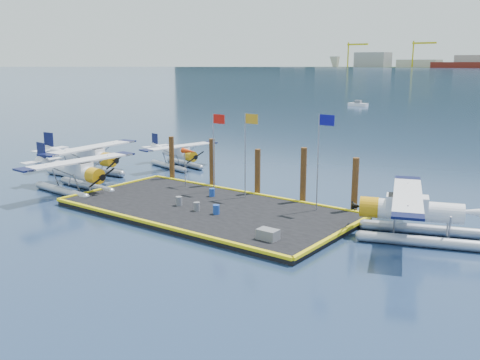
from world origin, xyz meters
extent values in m
plane|color=navy|center=(0.00, 0.00, 0.00)|extent=(4000.00, 4000.00, 0.00)
cube|color=black|center=(0.00, 0.00, 0.20)|extent=(20.00, 10.00, 0.40)
cylinder|color=yellow|center=(-420.00, 895.00, 22.00)|extent=(2.40, 2.40, 44.00)
cylinder|color=yellow|center=(-300.00, 895.00, 22.00)|extent=(2.40, 2.40, 44.00)
cone|color=black|center=(-350.00, 1500.00, 0.00)|extent=(1400.00, 1400.00, 520.00)
cylinder|color=#979BA4|center=(-12.34, -0.68, 0.31)|extent=(6.53, 0.99, 0.63)
cylinder|color=#979BA4|center=(-12.47, -2.98, 0.31)|extent=(6.53, 0.99, 0.63)
cylinder|color=white|center=(-12.20, -1.84, 1.73)|extent=(4.94, 1.42, 1.15)
cube|color=white|center=(-11.57, -1.88, 2.10)|extent=(2.37, 1.28, 0.94)
cube|color=black|center=(-11.25, -1.89, 2.31)|extent=(1.53, 1.18, 0.58)
cylinder|color=#CA890B|center=(-9.47, -1.99, 1.73)|extent=(1.12, 1.27, 1.22)
cube|color=black|center=(-8.58, -2.04, 1.73)|extent=(0.19, 2.34, 1.18)
cube|color=white|center=(-11.57, -1.88, 2.62)|extent=(2.09, 9.52, 0.13)
cube|color=#0A0E34|center=(-11.32, 2.63, 2.62)|extent=(1.62, 1.03, 0.14)
cube|color=#0A0E34|center=(-11.82, -6.38, 2.62)|extent=(1.62, 1.03, 0.14)
cube|color=#0A0E34|center=(-17.02, -1.58, 2.68)|extent=(1.16, 0.19, 1.78)
cube|color=white|center=(-16.91, -1.58, 1.99)|extent=(1.14, 3.62, 0.10)
cylinder|color=#979BA4|center=(-16.92, 3.80, 0.32)|extent=(6.73, 1.25, 0.65)
cylinder|color=#979BA4|center=(-16.71, 1.43, 0.32)|extent=(6.73, 1.25, 0.65)
cylinder|color=white|center=(-16.60, 2.64, 1.78)|extent=(5.11, 1.63, 1.19)
cube|color=white|center=(-15.95, 2.70, 2.16)|extent=(2.47, 1.40, 0.97)
cube|color=black|center=(-15.63, 2.72, 2.38)|extent=(1.61, 1.27, 0.59)
cylinder|color=#CA890B|center=(-13.80, 2.89, 1.78)|extent=(1.19, 1.34, 1.25)
cube|color=black|center=(-12.89, 2.97, 1.78)|extent=(0.28, 2.40, 1.21)
cube|color=white|center=(-15.95, 2.70, 2.70)|extent=(2.49, 9.83, 0.13)
cube|color=#0A0E34|center=(-16.37, 7.32, 2.70)|extent=(1.70, 1.11, 0.14)
cube|color=#0A0E34|center=(-15.54, -1.93, 2.70)|extent=(1.70, 1.11, 0.14)
cube|color=#0A0E34|center=(-21.55, 2.19, 2.75)|extent=(1.20, 0.24, 1.84)
cube|color=white|center=(-21.44, 2.20, 2.05)|extent=(1.30, 3.75, 0.11)
cylinder|color=#979BA4|center=(-12.66, 11.47, 0.26)|extent=(5.45, 1.69, 0.53)
cylinder|color=#979BA4|center=(-13.08, 9.58, 0.26)|extent=(5.45, 1.69, 0.53)
cylinder|color=white|center=(-12.70, 10.49, 1.45)|extent=(4.21, 1.83, 0.97)
cube|color=white|center=(-12.18, 10.38, 1.76)|extent=(2.10, 1.36, 0.79)
cube|color=black|center=(-11.92, 10.32, 1.94)|extent=(1.40, 1.17, 0.48)
cylinder|color=#CA890B|center=(-10.46, 10.00, 1.45)|extent=(1.08, 1.19, 1.02)
cube|color=black|center=(-9.73, 9.84, 1.45)|extent=(0.47, 1.93, 0.99)
cube|color=white|center=(-12.18, 10.38, 2.20)|extent=(3.00, 8.02, 0.11)
cube|color=#0A0E34|center=(-11.37, 14.07, 2.20)|extent=(1.46, 1.06, 0.11)
cube|color=#0A0E34|center=(-13.00, 6.68, 2.20)|extent=(1.46, 1.06, 0.11)
cube|color=#0A0E34|center=(-16.65, 11.36, 2.25)|extent=(0.97, 0.31, 1.50)
cube|color=white|center=(-16.57, 11.34, 1.67)|extent=(1.42, 3.09, 0.09)
cylinder|color=#979BA4|center=(14.24, 1.90, 0.32)|extent=(6.48, 2.86, 0.64)
cylinder|color=#979BA4|center=(13.44, 4.12, 0.32)|extent=(6.48, 2.86, 0.64)
cylinder|color=white|center=(13.64, 2.93, 1.77)|extent=(5.09, 2.80, 1.18)
cube|color=white|center=(13.04, 2.71, 2.15)|extent=(2.62, 1.91, 0.97)
cube|color=black|center=(12.73, 2.61, 2.36)|extent=(1.80, 1.57, 0.59)
cylinder|color=#CA890B|center=(11.02, 1.99, 1.77)|extent=(1.43, 1.53, 1.24)
cube|color=black|center=(10.16, 1.68, 1.77)|extent=(0.87, 2.27, 1.20)
cube|color=white|center=(13.04, 2.71, 2.68)|extent=(4.79, 9.63, 0.13)
cube|color=#0A0E34|center=(14.60, -1.63, 2.68)|extent=(1.84, 1.45, 0.14)
cube|color=#0A0E34|center=(11.47, 7.05, 2.68)|extent=(1.84, 1.45, 0.14)
cylinder|color=slate|center=(0.09, -1.16, 0.70)|extent=(0.42, 0.42, 0.59)
cylinder|color=#1B3F96|center=(1.65, -0.98, 0.71)|extent=(0.44, 0.44, 0.62)
cylinder|color=slate|center=(-1.80, -0.88, 0.72)|extent=(0.46, 0.46, 0.64)
cylinder|color=#1B3F96|center=(-1.63, 2.51, 0.70)|extent=(0.42, 0.42, 0.60)
cube|color=slate|center=(7.25, -3.20, 0.70)|extent=(1.19, 0.79, 0.59)
cylinder|color=gray|center=(-2.50, 3.80, 3.40)|extent=(0.08, 0.08, 6.00)
cube|color=red|center=(-1.95, 3.80, 6.05)|extent=(1.10, 0.03, 0.70)
cylinder|color=gray|center=(0.50, 3.80, 3.50)|extent=(0.08, 0.08, 6.20)
cube|color=orange|center=(1.05, 3.80, 6.25)|extent=(1.10, 0.03, 0.70)
cylinder|color=gray|center=(6.50, 3.80, 3.65)|extent=(0.08, 0.08, 6.50)
cube|color=navy|center=(7.05, 3.80, 6.55)|extent=(1.10, 0.03, 0.70)
cylinder|color=gray|center=(-5.50, 3.80, 1.90)|extent=(0.07, 0.07, 3.00)
cone|color=red|center=(-5.00, 3.80, 3.30)|extent=(1.40, 0.44, 0.44)
cylinder|color=#442813|center=(-8.50, 5.40, 2.00)|extent=(0.44, 0.44, 4.00)
cylinder|color=#442813|center=(-4.00, 5.40, 2.10)|extent=(0.44, 0.44, 4.20)
cylinder|color=#442813|center=(0.50, 5.40, 1.90)|extent=(0.44, 0.44, 3.80)
cylinder|color=#442813|center=(4.50, 5.40, 2.15)|extent=(0.44, 0.44, 4.30)
cylinder|color=#442813|center=(8.50, 5.40, 2.00)|extent=(0.44, 0.44, 4.00)
camera|label=1|loc=(23.27, -27.24, 10.28)|focal=40.00mm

